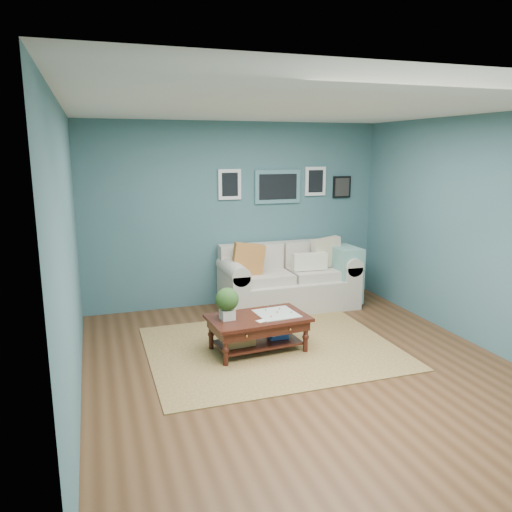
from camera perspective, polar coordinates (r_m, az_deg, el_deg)
name	(u,v)px	position (r m, az deg, el deg)	size (l,w,h in m)	color
room_shell	(303,242)	(5.18, 5.41, 1.57)	(5.00, 5.02, 2.70)	brown
area_rug	(271,348)	(5.99, 1.75, -10.43)	(2.85, 2.28, 0.01)	brown
loveseat	(293,279)	(7.43, 4.27, -2.60)	(2.01, 0.91, 1.03)	beige
coffee_table	(253,323)	(5.78, -0.35, -7.65)	(1.18, 0.75, 0.79)	black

